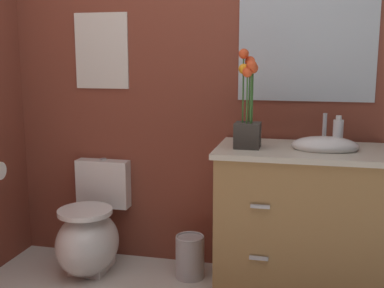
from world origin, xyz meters
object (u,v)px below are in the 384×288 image
at_px(soap_bottle, 338,132).
at_px(wall_poster, 101,51).
at_px(trash_bin, 190,256).
at_px(wall_mirror, 307,42).
at_px(toilet, 91,234).
at_px(vanity_cabinet, 300,221).
at_px(flower_vase, 248,113).

bearing_deg(soap_bottle, wall_poster, 173.97).
relative_size(trash_bin, wall_mirror, 0.34).
xyz_separation_m(trash_bin, wall_poster, (-0.64, 0.22, 1.26)).
height_order(toilet, soap_bottle, soap_bottle).
bearing_deg(trash_bin, vanity_cabinet, -6.18).
xyz_separation_m(soap_bottle, wall_mirror, (-0.19, 0.16, 0.51)).
bearing_deg(wall_poster, flower_vase, -18.83).
bearing_deg(wall_mirror, toilet, -168.36).
bearing_deg(wall_poster, soap_bottle, -6.03).
bearing_deg(flower_vase, vanity_cabinet, 8.93).
distance_m(vanity_cabinet, trash_bin, 0.73).
height_order(toilet, wall_poster, wall_poster).
distance_m(vanity_cabinet, wall_poster, 1.64).
bearing_deg(wall_mirror, trash_bin, -161.20).
bearing_deg(trash_bin, wall_mirror, 18.80).
bearing_deg(trash_bin, soap_bottle, 4.40).
xyz_separation_m(flower_vase, wall_poster, (-1.00, 0.34, 0.34)).
distance_m(trash_bin, wall_mirror, 1.48).
height_order(vanity_cabinet, wall_mirror, wall_mirror).
bearing_deg(toilet, flower_vase, -4.21).
height_order(soap_bottle, trash_bin, soap_bottle).
bearing_deg(vanity_cabinet, flower_vase, -171.07).
distance_m(flower_vase, trash_bin, 0.99).
xyz_separation_m(wall_poster, wall_mirror, (1.30, 0.00, 0.05)).
distance_m(toilet, soap_bottle, 1.65).
height_order(vanity_cabinet, flower_vase, flower_vase).
xyz_separation_m(soap_bottle, wall_poster, (-1.49, 0.16, 0.46)).
relative_size(trash_bin, wall_poster, 0.56).
distance_m(wall_poster, wall_mirror, 1.30).
bearing_deg(flower_vase, wall_poster, 161.17).
distance_m(toilet, trash_bin, 0.65).
relative_size(soap_bottle, wall_mirror, 0.21).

